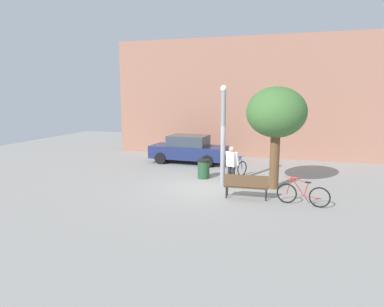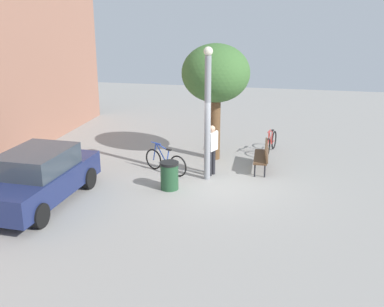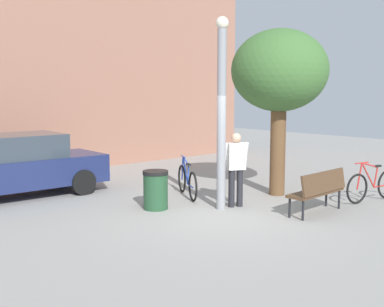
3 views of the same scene
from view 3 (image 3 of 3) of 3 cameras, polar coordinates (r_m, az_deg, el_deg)
name	(u,v)px [view 3 (image 3 of 3)]	position (r m, az deg, el deg)	size (l,w,h in m)	color
ground_plane	(226,215)	(10.34, 3.98, -7.24)	(36.00, 36.00, 0.00)	gray
building_facade	(43,61)	(17.03, -17.06, 10.34)	(16.26, 2.00, 7.17)	#9E6B56
lamppost	(222,109)	(10.59, 3.48, 5.24)	(0.28, 0.28, 4.17)	gray
person_by_lamppost	(236,164)	(10.94, 5.15, -1.28)	(0.63, 0.45, 1.67)	#232328
park_bench	(319,189)	(10.68, 14.66, -3.99)	(1.62, 0.54, 0.92)	#513823
plaza_tree	(279,73)	(12.25, 10.21, 9.30)	(2.37, 2.37, 4.10)	brown
bicycle_blue	(187,181)	(12.04, -0.58, -3.27)	(0.87, 1.63, 0.97)	black
bicycle_red	(372,185)	(12.31, 20.37, -3.50)	(1.79, 0.36, 0.97)	black
parked_car_navy	(17,166)	(12.70, -19.80, -1.36)	(4.26, 1.95, 1.55)	navy
trash_bin	(156,190)	(10.80, -4.28, -4.25)	(0.57, 0.57, 0.86)	#234C2D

